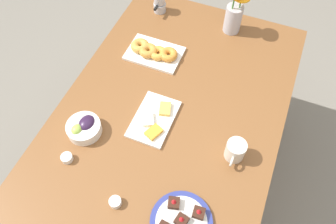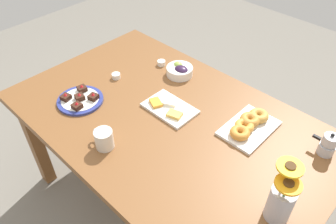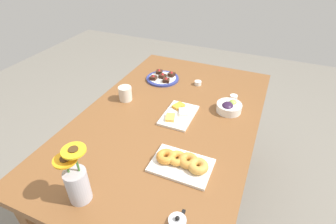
{
  "view_description": "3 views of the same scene",
  "coord_description": "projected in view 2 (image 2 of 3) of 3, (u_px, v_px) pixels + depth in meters",
  "views": [
    {
      "loc": [
        0.74,
        0.3,
        2.0
      ],
      "look_at": [
        0.0,
        0.0,
        0.78
      ],
      "focal_mm": 35.0,
      "sensor_mm": 36.0,
      "label": 1
    },
    {
      "loc": [
        -0.82,
        0.85,
        1.83
      ],
      "look_at": [
        0.0,
        0.0,
        0.78
      ],
      "focal_mm": 35.0,
      "sensor_mm": 36.0,
      "label": 2
    },
    {
      "loc": [
        -1.13,
        -0.49,
        1.65
      ],
      "look_at": [
        0.0,
        0.0,
        0.78
      ],
      "focal_mm": 28.0,
      "sensor_mm": 36.0,
      "label": 3
    }
  ],
  "objects": [
    {
      "name": "ground_plane",
      "position": [
        168.0,
        203.0,
        2.09
      ],
      "size": [
        6.0,
        6.0,
        0.0
      ],
      "primitive_type": "plane",
      "color": "slate"
    },
    {
      "name": "dining_table",
      "position": [
        168.0,
        130.0,
        1.66
      ],
      "size": [
        1.6,
        1.0,
        0.74
      ],
      "color": "brown",
      "rests_on": "ground_plane"
    },
    {
      "name": "coffee_mug",
      "position": [
        104.0,
        139.0,
        1.43
      ],
      "size": [
        0.12,
        0.08,
        0.09
      ],
      "color": "beige",
      "rests_on": "dining_table"
    },
    {
      "name": "grape_bowl",
      "position": [
        180.0,
        71.0,
        1.86
      ],
      "size": [
        0.15,
        0.15,
        0.07
      ],
      "color": "white",
      "rests_on": "dining_table"
    },
    {
      "name": "cheese_platter",
      "position": [
        169.0,
        108.0,
        1.64
      ],
      "size": [
        0.26,
        0.17,
        0.03
      ],
      "color": "white",
      "rests_on": "dining_table"
    },
    {
      "name": "croissant_platter",
      "position": [
        249.0,
        125.0,
        1.53
      ],
      "size": [
        0.19,
        0.28,
        0.05
      ],
      "color": "white",
      "rests_on": "dining_table"
    },
    {
      "name": "jam_cup_honey",
      "position": [
        161.0,
        63.0,
        1.94
      ],
      "size": [
        0.05,
        0.05,
        0.03
      ],
      "color": "white",
      "rests_on": "dining_table"
    },
    {
      "name": "jam_cup_berry",
      "position": [
        116.0,
        76.0,
        1.84
      ],
      "size": [
        0.05,
        0.05,
        0.03
      ],
      "color": "white",
      "rests_on": "dining_table"
    },
    {
      "name": "dessert_plate",
      "position": [
        80.0,
        100.0,
        1.69
      ],
      "size": [
        0.24,
        0.24,
        0.05
      ],
      "color": "navy",
      "rests_on": "dining_table"
    },
    {
      "name": "flower_vase",
      "position": [
        281.0,
        201.0,
        1.14
      ],
      "size": [
        0.11,
        0.12,
        0.27
      ],
      "color": "#B2B2BC",
      "rests_on": "dining_table"
    },
    {
      "name": "moka_pot",
      "position": [
        328.0,
        145.0,
        1.4
      ],
      "size": [
        0.11,
        0.07,
        0.12
      ],
      "color": "#B7B7BC",
      "rests_on": "dining_table"
    }
  ]
}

